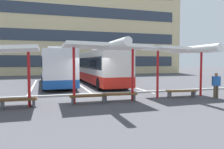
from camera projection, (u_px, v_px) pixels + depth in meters
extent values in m
plane|color=#47474C|center=(93.00, 94.00, 14.82)|extent=(160.00, 160.00, 0.00)
cube|color=#D1BC8C|center=(62.00, 18.00, 41.55)|extent=(44.75, 11.27, 21.30)
cube|color=#2D3847|center=(65.00, 61.00, 36.63)|extent=(41.17, 0.08, 1.87)
cube|color=#2D3847|center=(65.00, 36.00, 36.38)|extent=(41.17, 0.08, 1.87)
cube|color=#2D3847|center=(64.00, 10.00, 36.13)|extent=(41.17, 0.08, 1.87)
cube|color=silver|center=(56.00, 67.00, 21.08)|extent=(2.87, 12.31, 2.91)
cube|color=#194C9E|center=(56.00, 78.00, 21.15)|extent=(2.91, 12.35, 0.63)
cube|color=black|center=(56.00, 63.00, 21.06)|extent=(2.88, 11.33, 1.13)
cube|color=black|center=(52.00, 63.00, 26.84)|extent=(2.25, 0.14, 1.75)
cube|color=silver|center=(57.00, 49.00, 19.54)|extent=(1.59, 2.24, 0.36)
cylinder|color=black|center=(43.00, 77.00, 25.08)|extent=(0.33, 1.01, 1.00)
cylinder|color=black|center=(63.00, 76.00, 25.82)|extent=(0.33, 1.01, 1.00)
cylinder|color=black|center=(44.00, 84.00, 16.50)|extent=(0.33, 1.01, 1.00)
cylinder|color=black|center=(75.00, 83.00, 17.24)|extent=(0.33, 1.01, 1.00)
cube|color=silver|center=(98.00, 67.00, 21.47)|extent=(2.65, 12.53, 2.91)
cube|color=red|center=(98.00, 77.00, 21.53)|extent=(2.69, 12.57, 0.82)
cube|color=black|center=(98.00, 63.00, 21.45)|extent=(2.66, 11.53, 1.03)
cube|color=black|center=(86.00, 63.00, 27.36)|extent=(2.14, 0.12, 1.74)
cube|color=silver|center=(103.00, 49.00, 19.89)|extent=(1.49, 2.23, 0.36)
cylinder|color=black|center=(80.00, 76.00, 25.62)|extent=(0.32, 1.01, 1.00)
cylinder|color=black|center=(98.00, 76.00, 26.30)|extent=(0.32, 1.01, 1.00)
cylinder|color=black|center=(99.00, 84.00, 16.79)|extent=(0.32, 1.01, 1.00)
cylinder|color=black|center=(126.00, 83.00, 17.47)|extent=(0.32, 1.01, 1.00)
cube|color=white|center=(33.00, 87.00, 19.39)|extent=(0.16, 14.00, 0.01)
cube|color=white|center=(80.00, 85.00, 20.61)|extent=(0.16, 14.00, 0.01)
cube|color=white|center=(122.00, 84.00, 21.84)|extent=(0.16, 14.00, 0.01)
cylinder|color=red|center=(29.00, 79.00, 10.61)|extent=(0.14, 0.14, 2.71)
cube|color=brown|center=(18.00, 99.00, 10.44)|extent=(1.71, 0.45, 0.10)
cube|color=#4C4C51|center=(2.00, 105.00, 10.26)|extent=(0.13, 0.34, 0.35)
cube|color=#4C4C51|center=(34.00, 103.00, 10.64)|extent=(0.13, 0.34, 0.35)
cylinder|color=red|center=(74.00, 76.00, 11.31)|extent=(0.14, 0.14, 2.97)
cylinder|color=red|center=(133.00, 75.00, 12.27)|extent=(0.14, 0.14, 2.97)
cube|color=white|center=(104.00, 46.00, 11.70)|extent=(4.31, 3.14, 0.25)
cylinder|color=white|center=(112.00, 45.00, 10.34)|extent=(0.36, 4.31, 0.36)
cube|color=brown|center=(88.00, 96.00, 11.59)|extent=(1.99, 0.48, 0.10)
cube|color=#4C4C51|center=(73.00, 101.00, 11.39)|extent=(0.13, 0.34, 0.35)
cube|color=#4C4C51|center=(104.00, 99.00, 11.82)|extent=(0.13, 0.34, 0.35)
cube|color=brown|center=(120.00, 94.00, 12.17)|extent=(1.99, 0.59, 0.10)
cube|color=#4C4C51|center=(105.00, 99.00, 12.02)|extent=(0.15, 0.35, 0.35)
cube|color=#4C4C51|center=(134.00, 98.00, 12.36)|extent=(0.15, 0.35, 0.35)
cylinder|color=red|center=(158.00, 74.00, 13.21)|extent=(0.14, 0.14, 2.90)
cylinder|color=red|center=(201.00, 74.00, 14.13)|extent=(0.14, 0.14, 2.90)
cube|color=white|center=(180.00, 50.00, 13.58)|extent=(4.18, 2.65, 0.33)
cylinder|color=white|center=(193.00, 49.00, 12.46)|extent=(0.36, 4.17, 0.36)
cube|color=brown|center=(182.00, 91.00, 13.55)|extent=(1.96, 0.64, 0.10)
cube|color=#4C4C51|center=(169.00, 95.00, 13.42)|extent=(0.16, 0.35, 0.35)
cube|color=#4C4C51|center=(193.00, 94.00, 13.71)|extent=(0.16, 0.35, 0.35)
cube|color=#ADADA8|center=(94.00, 94.00, 14.46)|extent=(44.00, 0.24, 0.12)
cylinder|color=brown|center=(217.00, 92.00, 13.19)|extent=(0.14, 0.14, 0.77)
cylinder|color=brown|center=(215.00, 92.00, 13.19)|extent=(0.14, 0.14, 0.77)
cube|color=#2659A5|center=(216.00, 81.00, 13.15)|extent=(0.49, 0.34, 0.58)
sphere|color=#936B4C|center=(216.00, 75.00, 13.12)|extent=(0.21, 0.21, 0.21)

